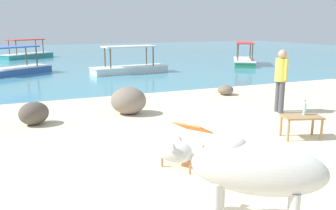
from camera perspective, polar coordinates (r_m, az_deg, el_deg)
name	(u,v)px	position (r m, az deg, el deg)	size (l,w,h in m)	color
sand_beach	(264,178)	(5.64, 15.05, -11.24)	(18.00, 14.00, 0.04)	beige
water_surface	(67,58)	(26.32, -15.90, 7.27)	(60.00, 36.00, 0.03)	teal
cow	(252,169)	(4.05, 13.30, -9.90)	(1.67, 1.48, 1.05)	beige
low_bench_table	(302,120)	(7.59, 20.60, -2.20)	(0.86, 0.65, 0.46)	#A37A4C
bottle	(305,109)	(7.64, 21.02, -0.61)	(0.07, 0.07, 0.30)	#A3C6D1
deck_chair_far	(188,141)	(5.82, 3.22, -5.75)	(0.93, 0.86, 0.68)	#A37A4C
person_standing	(281,76)	(9.58, 17.65, 4.42)	(0.32, 0.51, 1.62)	#4C4C51
shore_rock_large	(34,113)	(8.65, -20.69, -1.25)	(0.70, 0.58, 0.53)	brown
shore_rock_medium	(225,90)	(11.76, 9.19, 2.41)	(0.54, 0.52, 0.32)	#756651
shore_rock_small	(128,101)	(9.11, -6.35, 0.71)	(0.91, 0.81, 0.69)	gray
boat_blue	(13,69)	(18.05, -23.63, 5.35)	(3.66, 3.06, 1.29)	#3866B7
boat_green	(244,60)	(21.21, 12.08, 7.06)	(2.95, 3.71, 1.29)	#338E66
boat_white	(130,67)	(17.24, -6.18, 6.04)	(3.77, 1.51, 1.29)	white
boat_teal	(27,54)	(26.85, -21.63, 7.59)	(3.67, 3.06, 1.29)	teal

